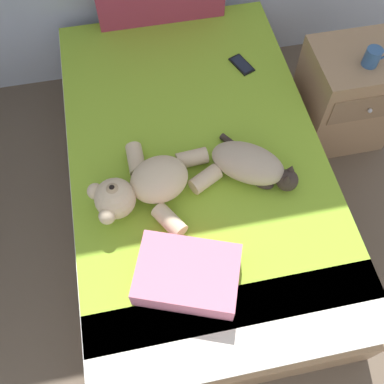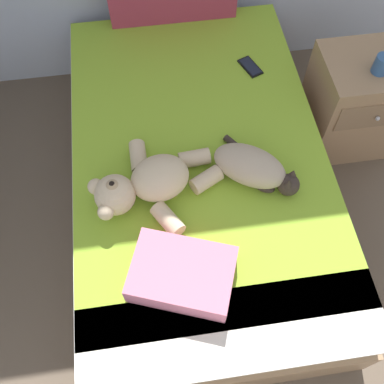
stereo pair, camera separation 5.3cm
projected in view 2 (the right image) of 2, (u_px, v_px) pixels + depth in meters
The scene contains 8 objects.
ground_plane at pixel (315, 370), 2.08m from camera, with size 10.41×10.41×0.00m, color brown.
bed at pixel (198, 176), 2.34m from camera, with size 1.25×2.05×0.48m.
cat at pixel (253, 168), 1.98m from camera, with size 0.40×0.40×0.15m.
teddy_bear at pixel (147, 184), 1.93m from camera, with size 0.60×0.50×0.19m.
cell_phone at pixel (250, 67), 2.39m from camera, with size 0.12×0.16×0.01m.
throw_pillow at pixel (182, 274), 1.75m from camera, with size 0.40×0.28×0.11m, color #D1728C.
nightstand at pixel (355, 103), 2.50m from camera, with size 0.49×0.44×0.61m.
mug at pixel (382, 64), 2.16m from camera, with size 0.12×0.08×0.09m.
Camera 2 is at (1.19, 1.85, 2.22)m, focal length 41.48 mm.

